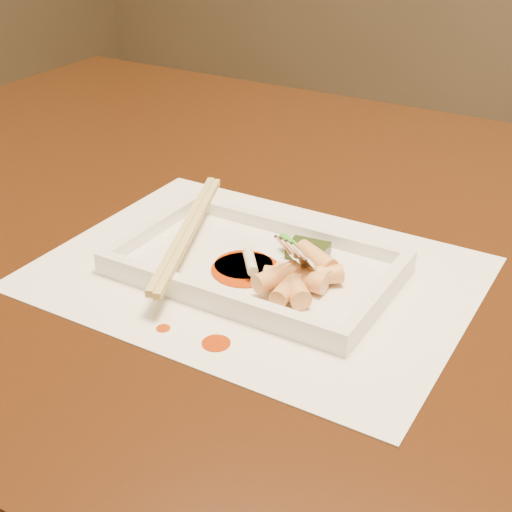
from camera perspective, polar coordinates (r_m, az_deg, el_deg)
The scene contains 24 objects.
table at distance 0.84m, azimuth 3.65°, elevation -3.30°, with size 1.40×0.90×0.75m.
placemat at distance 0.68m, azimuth -0.00°, elevation -1.38°, with size 0.40×0.30×0.00m, color white.
sauce_splatter_a at distance 0.59m, azimuth -3.21°, elevation -6.98°, with size 0.02×0.02×0.00m, color #A32F04.
sauce_splatter_b at distance 0.61m, azimuth -7.43°, elevation -5.75°, with size 0.01×0.01×0.00m, color #A32F04.
plate_base at distance 0.68m, azimuth -0.00°, elevation -1.03°, with size 0.26×0.16×0.01m, color white.
plate_rim_far at distance 0.73m, azimuth 2.95°, elevation 2.24°, with size 0.26×0.01×0.01m, color white.
plate_rim_near at distance 0.62m, azimuth -3.48°, elevation -3.12°, with size 0.26×0.01×0.01m, color white.
plate_rim_left at distance 0.74m, azimuth -8.34°, elevation 2.19°, with size 0.01×0.14×0.01m, color white.
plate_rim_right at distance 0.63m, azimuth 9.80°, elevation -3.04°, with size 0.01×0.14×0.01m, color white.
veg_piece at distance 0.69m, azimuth 4.20°, elevation 0.50°, with size 0.04×0.03×0.01m, color black.
scallion_white at distance 0.66m, azimuth -0.47°, elevation -0.40°, with size 0.01×0.01×0.04m, color #EAEACC.
scallion_green at distance 0.67m, azimuth 3.98°, elevation 0.05°, with size 0.01×0.01×0.09m, color #2B9D19.
chopstick_a at distance 0.71m, azimuth -5.73°, elevation 2.17°, with size 0.01×0.25×0.01m, color tan.
chopstick_b at distance 0.70m, azimuth -5.20°, elevation 2.03°, with size 0.01×0.25×0.01m, color tan.
fork at distance 0.63m, azimuth 6.36°, elevation 4.20°, with size 0.09×0.10×0.14m, color silver, non-canonical shape.
sauce_blob_0 at distance 0.67m, azimuth -0.81°, elevation -1.10°, with size 0.07×0.07×0.00m, color #A32F04.
sauce_blob_1 at distance 0.68m, azimuth -1.00°, elevation -0.69°, with size 0.06×0.06×0.00m, color #A32F04.
rice_cake_0 at distance 0.63m, azimuth 2.99°, elevation -2.42°, with size 0.02×0.02×0.05m, color #F6BD72.
rice_cake_1 at distance 0.63m, azimuth 2.71°, elevation -2.39°, with size 0.02×0.02×0.05m, color #F6BD72.
rice_cake_2 at distance 0.63m, azimuth 1.64°, elevation -1.66°, with size 0.02×0.02×0.04m, color #F6BD72.
rice_cake_3 at distance 0.64m, azimuth 2.75°, elevation -1.76°, with size 0.02×0.02×0.05m, color #F6BD72.
rice_cake_4 at distance 0.64m, azimuth 3.58°, elevation -1.77°, with size 0.02×0.02×0.05m, color #F6BD72.
rice_cake_5 at distance 0.66m, azimuth 4.87°, elevation -0.10°, with size 0.02×0.02×0.05m, color #F6BD72.
rice_cake_6 at distance 0.64m, azimuth 5.13°, elevation -1.57°, with size 0.02×0.02×0.04m, color #F6BD72.
Camera 1 is at (0.31, -0.63, 1.10)m, focal length 50.00 mm.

